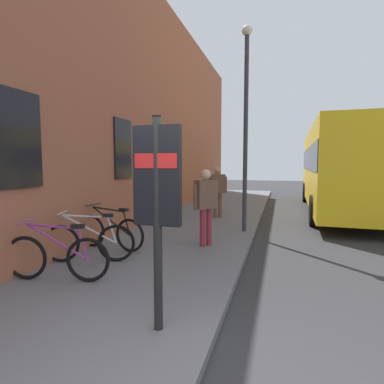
# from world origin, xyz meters

# --- Properties ---
(ground) EXTENTS (60.00, 60.00, 0.00)m
(ground) POSITION_xyz_m (6.00, -1.00, 0.00)
(ground) COLOR #2D2D30
(sidewalk_pavement) EXTENTS (24.00, 3.50, 0.12)m
(sidewalk_pavement) POSITION_xyz_m (8.00, 1.75, 0.06)
(sidewalk_pavement) COLOR slate
(sidewalk_pavement) RESTS_ON ground
(station_facade) EXTENTS (22.00, 0.65, 7.90)m
(station_facade) POSITION_xyz_m (8.99, 3.80, 3.94)
(station_facade) COLOR #9E563D
(station_facade) RESTS_ON ground
(bicycle_mid_rack) EXTENTS (0.50, 1.75, 0.97)m
(bicycle_mid_rack) POSITION_xyz_m (1.91, 2.77, 0.51)
(bicycle_mid_rack) COLOR black
(bicycle_mid_rack) RESTS_ON sidewalk_pavement
(bicycle_far_end) EXTENTS (0.69, 1.70, 0.97)m
(bicycle_far_end) POSITION_xyz_m (2.91, 2.85, 0.51)
(bicycle_far_end) COLOR black
(bicycle_far_end) RESTS_ON sidewalk_pavement
(bicycle_leaning_wall) EXTENTS (0.49, 1.76, 0.97)m
(bicycle_leaning_wall) POSITION_xyz_m (3.82, 2.92, 0.51)
(bicycle_leaning_wall) COLOR black
(bicycle_leaning_wall) RESTS_ON sidewalk_pavement
(transit_info_sign) EXTENTS (0.11, 0.55, 2.40)m
(transit_info_sign) POSITION_xyz_m (0.97, 0.64, 1.72)
(transit_info_sign) COLOR black
(transit_info_sign) RESTS_ON sidewalk_pavement
(city_bus) EXTENTS (10.57, 2.89, 3.35)m
(city_bus) POSITION_xyz_m (11.78, -3.00, 1.92)
(city_bus) COLOR yellow
(city_bus) RESTS_ON ground
(pedestrian_crossing_street) EXTENTS (0.43, 0.62, 1.76)m
(pedestrian_crossing_street) POSITION_xyz_m (8.48, 1.45, 1.19)
(pedestrian_crossing_street) COLOR brown
(pedestrian_crossing_street) RESTS_ON sidewalk_pavement
(pedestrian_by_facade) EXTENTS (0.54, 0.52, 1.75)m
(pedestrian_by_facade) POSITION_xyz_m (4.68, 0.97, 1.19)
(pedestrian_by_facade) COLOR maroon
(pedestrian_by_facade) RESTS_ON sidewalk_pavement
(street_lamp) EXTENTS (0.28, 0.28, 5.55)m
(street_lamp) POSITION_xyz_m (6.52, 0.30, 3.38)
(street_lamp) COLOR #333338
(street_lamp) RESTS_ON sidewalk_pavement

